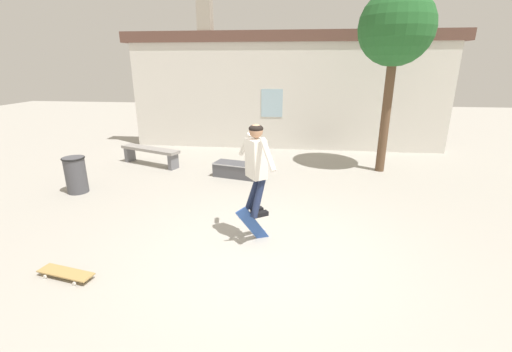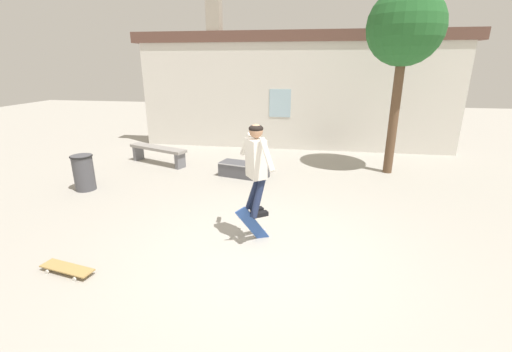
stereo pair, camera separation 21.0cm
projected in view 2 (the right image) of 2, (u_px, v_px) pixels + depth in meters
The scene contains 9 objects.
ground_plane at pixel (263, 255), 5.26m from camera, with size 40.00×40.00×0.00m, color #A39E93.
building_backdrop at pixel (293, 89), 11.23m from camera, with size 10.91×0.52×4.84m.
tree_right at pixel (405, 29), 8.11m from camera, with size 1.81×1.81×4.52m.
park_bench at pixel (158, 151), 9.88m from camera, with size 1.93×1.05×0.50m.
skate_ledge at pixel (244, 170), 8.82m from camera, with size 1.34×0.80×0.36m.
trash_bin at pixel (84, 172), 7.83m from camera, with size 0.49×0.49×0.82m.
skater at pixel (256, 162), 5.24m from camera, with size 0.71×0.98×1.47m.
skateboard_flipping at pixel (253, 225), 5.58m from camera, with size 0.52×0.41×0.79m.
skateboard_resting at pixel (67, 268), 4.79m from camera, with size 0.83×0.36×0.08m.
Camera 2 is at (0.64, -4.57, 2.81)m, focal length 24.00 mm.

